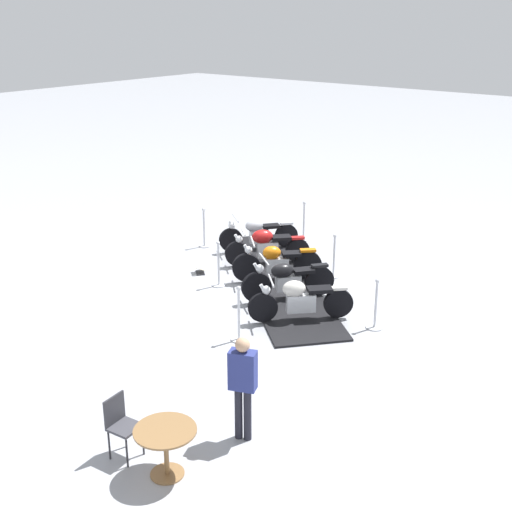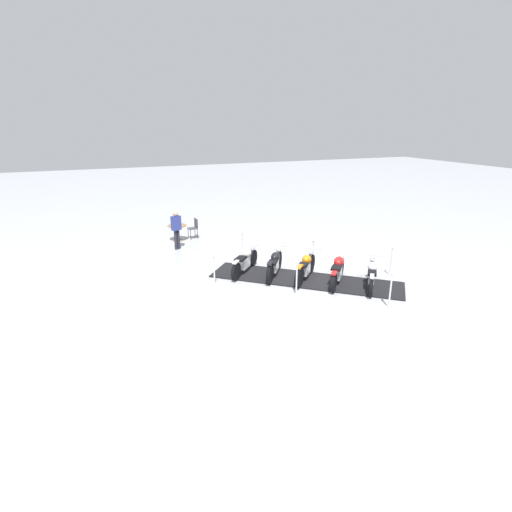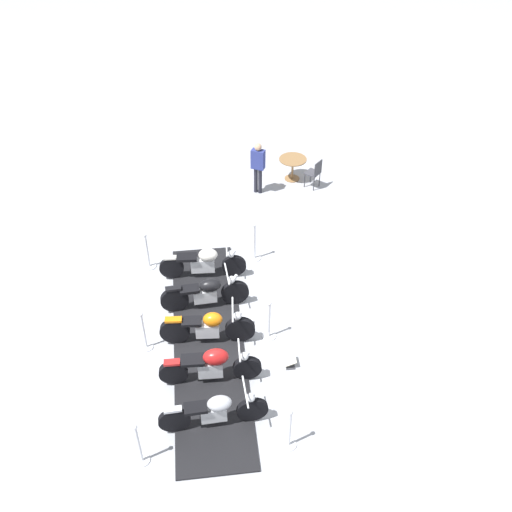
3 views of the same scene
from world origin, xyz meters
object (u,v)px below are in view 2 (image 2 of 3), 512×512
(motorcycle_cream, at_px, (245,260))
(stanchion_left_front, at_px, (390,295))
(motorcycle_black, at_px, (275,263))
(stanchion_right_mid, at_px, (313,259))
(motorcycle_copper, at_px, (306,267))
(stanchion_right_rear, at_px, (243,251))
(bystander_person, at_px, (176,227))
(cafe_chair_near_table, at_px, (194,227))
(motorcycle_chrome, at_px, (372,274))
(motorcycle_maroon, at_px, (338,270))
(stanchion_left_rear, at_px, (214,276))
(cafe_table, at_px, (177,229))
(stanchion_left_mid, at_px, (296,285))
(stanchion_right_front, at_px, (391,266))
(info_placard, at_px, (336,265))

(motorcycle_cream, xyz_separation_m, stanchion_left_front, (-4.39, -2.91, -0.11))
(motorcycle_black, relative_size, stanchion_right_mid, 1.61)
(motorcycle_copper, distance_m, stanchion_right_rear, 3.15)
(motorcycle_cream, relative_size, bystander_person, 0.98)
(motorcycle_black, xyz_separation_m, cafe_chair_near_table, (6.00, 1.42, 0.06))
(motorcycle_chrome, height_order, stanchion_right_mid, stanchion_right_mid)
(motorcycle_black, distance_m, motorcycle_cream, 1.11)
(motorcycle_maroon, height_order, cafe_chair_near_table, cafe_chair_near_table)
(stanchion_left_rear, height_order, cafe_table, stanchion_left_rear)
(motorcycle_black, bearing_deg, motorcycle_maroon, -93.28)
(motorcycle_black, distance_m, stanchion_left_mid, 1.82)
(stanchion_right_front, bearing_deg, cafe_chair_near_table, 35.16)
(motorcycle_copper, bearing_deg, motorcycle_chrome, -85.20)
(motorcycle_maroon, xyz_separation_m, stanchion_left_mid, (-0.36, 1.78, -0.14))
(stanchion_right_mid, height_order, stanchion_right_rear, stanchion_right_rear)
(motorcycle_copper, xyz_separation_m, stanchion_left_mid, (-1.08, 0.93, -0.11))
(stanchion_right_front, xyz_separation_m, stanchion_left_front, (-2.13, 1.83, 0.03))
(stanchion_right_mid, bearing_deg, stanchion_right_front, -130.60)
(stanchion_right_mid, bearing_deg, motorcycle_maroon, 178.66)
(motorcycle_maroon, height_order, stanchion_right_rear, stanchion_right_rear)
(bystander_person, bearing_deg, stanchion_right_front, 24.25)
(cafe_table, bearing_deg, stanchion_right_mid, -144.66)
(stanchion_left_rear, bearing_deg, stanchion_right_front, -104.27)
(stanchion_right_mid, bearing_deg, motorcycle_black, 100.17)
(motorcycle_maroon, height_order, stanchion_left_rear, stanchion_left_rear)
(bystander_person, bearing_deg, motorcycle_maroon, 12.85)
(motorcycle_chrome, bearing_deg, motorcycle_black, 87.64)
(motorcycle_maroon, xyz_separation_m, cafe_table, (7.37, 3.93, 0.04))
(motorcycle_cream, bearing_deg, cafe_chair_near_table, 50.25)
(stanchion_right_front, bearing_deg, stanchion_left_rear, 75.73)
(motorcycle_maroon, relative_size, cafe_table, 1.92)
(stanchion_right_front, distance_m, info_placard, 2.02)
(stanchion_left_rear, distance_m, cafe_chair_near_table, 6.04)
(motorcycle_chrome, bearing_deg, stanchion_right_rear, 72.45)
(motorcycle_copper, relative_size, stanchion_left_mid, 1.46)
(stanchion_right_front, xyz_separation_m, bystander_person, (6.13, 6.42, 0.64))
(motorcycle_copper, xyz_separation_m, info_placard, (0.74, -1.78, -0.42))
(stanchion_right_rear, bearing_deg, stanchion_left_front, -156.94)
(motorcycle_maroon, bearing_deg, stanchion_right_front, -49.59)
(motorcycle_black, distance_m, info_placard, 2.66)
(stanchion_left_front, bearing_deg, motorcycle_black, 29.44)
(bystander_person, bearing_deg, cafe_table, 145.44)
(stanchion_right_front, bearing_deg, motorcycle_black, 68.52)
(motorcycle_chrome, distance_m, info_placard, 2.22)
(cafe_chair_near_table, bearing_deg, bystander_person, 45.60)
(motorcycle_maroon, height_order, motorcycle_cream, motorcycle_cream)
(stanchion_left_rear, relative_size, cafe_chair_near_table, 1.14)
(stanchion_left_front, bearing_deg, stanchion_right_rear, 23.06)
(motorcycle_black, height_order, stanchion_left_front, stanchion_left_front)
(motorcycle_chrome, height_order, cafe_table, motorcycle_chrome)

